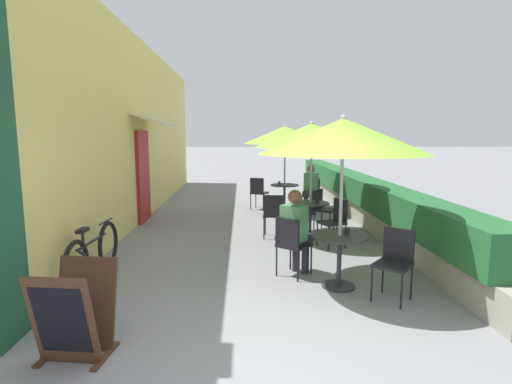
# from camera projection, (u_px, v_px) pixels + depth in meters

# --- Properties ---
(ground_plane) EXTENTS (120.00, 120.00, 0.00)m
(ground_plane) POSITION_uv_depth(u_px,v_px,m) (254.00, 372.00, 3.42)
(ground_plane) COLOR gray
(cafe_facade_wall) EXTENTS (0.98, 13.60, 4.20)m
(cafe_facade_wall) POSITION_uv_depth(u_px,v_px,m) (141.00, 131.00, 9.62)
(cafe_facade_wall) COLOR #E0CC6B
(cafe_facade_wall) RESTS_ON ground_plane
(planter_hedge) EXTENTS (0.60, 12.60, 1.01)m
(planter_hedge) POSITION_uv_depth(u_px,v_px,m) (355.00, 193.00, 10.07)
(planter_hedge) COLOR gray
(planter_hedge) RESTS_ON ground_plane
(patio_table_near) EXTENTS (0.74, 0.74, 0.71)m
(patio_table_near) POSITION_uv_depth(u_px,v_px,m) (339.00, 250.00, 5.27)
(patio_table_near) COLOR #28282D
(patio_table_near) RESTS_ON ground_plane
(patio_umbrella_near) EXTENTS (2.17, 2.17, 2.27)m
(patio_umbrella_near) POSITION_uv_depth(u_px,v_px,m) (343.00, 136.00, 5.05)
(patio_umbrella_near) COLOR #B7B7BC
(patio_umbrella_near) RESTS_ON ground_plane
(cafe_chair_near_left) EXTENTS (0.56, 0.56, 0.87)m
(cafe_chair_near_left) POSITION_uv_depth(u_px,v_px,m) (395.00, 258.00, 4.89)
(cafe_chair_near_left) COLOR black
(cafe_chair_near_left) RESTS_ON ground_plane
(cafe_chair_near_right) EXTENTS (0.56, 0.56, 0.87)m
(cafe_chair_near_right) POSITION_uv_depth(u_px,v_px,m) (291.00, 242.00, 5.64)
(cafe_chair_near_right) COLOR black
(cafe_chair_near_right) RESTS_ON ground_plane
(seated_patron_near_right) EXTENTS (0.50, 0.51, 1.25)m
(seated_patron_near_right) POSITION_uv_depth(u_px,v_px,m) (296.00, 228.00, 5.70)
(seated_patron_near_right) COLOR #23232D
(seated_patron_near_right) RESTS_ON ground_plane
(coffee_cup_near) EXTENTS (0.07, 0.07, 0.09)m
(coffee_cup_near) POSITION_uv_depth(u_px,v_px,m) (347.00, 231.00, 5.29)
(coffee_cup_near) COLOR #232328
(coffee_cup_near) RESTS_ON patio_table_near
(patio_table_mid) EXTENTS (0.74, 0.74, 0.71)m
(patio_table_mid) POSITION_uv_depth(u_px,v_px,m) (310.00, 213.00, 7.77)
(patio_table_mid) COLOR #28282D
(patio_table_mid) RESTS_ON ground_plane
(patio_umbrella_mid) EXTENTS (2.17, 2.17, 2.27)m
(patio_umbrella_mid) POSITION_uv_depth(u_px,v_px,m) (312.00, 135.00, 7.55)
(patio_umbrella_mid) COLOR #B7B7BC
(patio_umbrella_mid) RESTS_ON ground_plane
(cafe_chair_mid_left) EXTENTS (0.52, 0.52, 0.87)m
(cafe_chair_mid_left) POSITION_uv_depth(u_px,v_px,m) (335.00, 219.00, 7.16)
(cafe_chair_mid_left) COLOR black
(cafe_chair_mid_left) RESTS_ON ground_plane
(cafe_chair_mid_right) EXTENTS (0.56, 0.56, 0.87)m
(cafe_chair_mid_right) POSITION_uv_depth(u_px,v_px,m) (323.00, 206.00, 8.38)
(cafe_chair_mid_right) COLOR black
(cafe_chair_mid_right) RESTS_ON ground_plane
(cafe_chair_mid_back) EXTENTS (0.45, 0.45, 0.87)m
(cafe_chair_mid_back) POSITION_uv_depth(u_px,v_px,m) (274.00, 212.00, 7.75)
(cafe_chair_mid_back) COLOR black
(cafe_chair_mid_back) RESTS_ON ground_plane
(coffee_cup_mid) EXTENTS (0.07, 0.07, 0.09)m
(coffee_cup_mid) POSITION_uv_depth(u_px,v_px,m) (317.00, 201.00, 7.68)
(coffee_cup_mid) COLOR #232328
(coffee_cup_mid) RESTS_ON patio_table_mid
(patio_table_far) EXTENTS (0.74, 0.74, 0.71)m
(patio_table_far) POSITION_uv_depth(u_px,v_px,m) (284.00, 192.00, 10.50)
(patio_table_far) COLOR #28282D
(patio_table_far) RESTS_ON ground_plane
(patio_umbrella_far) EXTENTS (2.17, 2.17, 2.27)m
(patio_umbrella_far) POSITION_uv_depth(u_px,v_px,m) (285.00, 135.00, 10.28)
(patio_umbrella_far) COLOR #B7B7BC
(patio_umbrella_far) RESTS_ON ground_plane
(cafe_chair_far_left) EXTENTS (0.53, 0.53, 0.87)m
(cafe_chair_far_left) POSITION_uv_depth(u_px,v_px,m) (311.00, 193.00, 10.30)
(cafe_chair_far_left) COLOR black
(cafe_chair_far_left) RESTS_ON ground_plane
(seated_patron_far_left) EXTENTS (0.46, 0.50, 1.25)m
(seated_patron_far_left) POSITION_uv_depth(u_px,v_px,m) (310.00, 187.00, 10.17)
(seated_patron_far_left) COLOR #23232D
(seated_patron_far_left) RESTS_ON ground_plane
(cafe_chair_far_right) EXTENTS (0.53, 0.53, 0.87)m
(cafe_chair_far_right) POSITION_uv_depth(u_px,v_px,m) (258.00, 191.00, 10.69)
(cafe_chair_far_right) COLOR black
(cafe_chair_far_right) RESTS_ON ground_plane
(coffee_cup_far) EXTENTS (0.07, 0.07, 0.09)m
(coffee_cup_far) POSITION_uv_depth(u_px,v_px,m) (279.00, 183.00, 10.47)
(coffee_cup_far) COLOR teal
(coffee_cup_far) RESTS_ON patio_table_far
(bicycle_leaning) EXTENTS (0.16, 1.77, 0.79)m
(bicycle_leaning) POSITION_uv_depth(u_px,v_px,m) (93.00, 253.00, 5.62)
(bicycle_leaning) COLOR black
(bicycle_leaning) RESTS_ON ground_plane
(menu_board) EXTENTS (0.65, 0.70, 0.86)m
(menu_board) POSITION_uv_depth(u_px,v_px,m) (75.00, 312.00, 3.62)
(menu_board) COLOR #422819
(menu_board) RESTS_ON ground_plane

